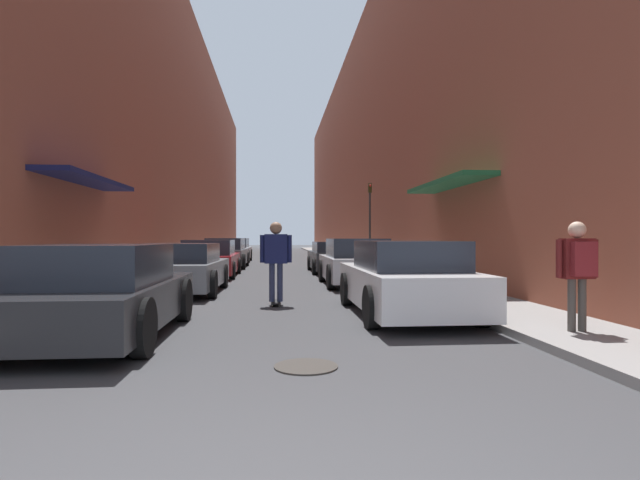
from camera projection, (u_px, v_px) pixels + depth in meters
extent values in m
plane|color=#38383A|center=(275.00, 263.00, 27.77)|extent=(141.76, 141.76, 0.00)
cube|color=gray|center=(212.00, 258.00, 33.81)|extent=(1.80, 64.44, 0.12)
cube|color=gray|center=(337.00, 257.00, 34.56)|extent=(1.80, 64.44, 0.12)
cube|color=brown|center=(168.00, 141.00, 33.52)|extent=(4.00, 64.44, 15.87)
cube|color=#141947|center=(88.00, 180.00, 12.89)|extent=(1.00, 4.80, 0.12)
cube|color=brown|center=(378.00, 152.00, 34.78)|extent=(4.00, 64.44, 14.79)
cube|color=#1E6038|center=(448.00, 184.00, 13.73)|extent=(1.00, 4.80, 0.12)
cube|color=#232326|center=(103.00, 303.00, 7.07)|extent=(1.84, 4.22, 0.58)
cube|color=#232833|center=(97.00, 264.00, 6.86)|extent=(1.62, 2.20, 0.54)
cylinder|color=black|center=(74.00, 301.00, 8.29)|extent=(0.18, 0.72, 0.72)
cylinder|color=black|center=(184.00, 300.00, 8.45)|extent=(0.18, 0.72, 0.72)
cylinder|color=black|center=(143.00, 328.00, 5.85)|extent=(0.18, 0.72, 0.72)
cube|color=gray|center=(181.00, 274.00, 12.80)|extent=(2.04, 4.13, 0.62)
cube|color=#232833|center=(180.00, 253.00, 12.59)|extent=(1.76, 2.17, 0.47)
cylinder|color=black|center=(155.00, 276.00, 13.97)|extent=(0.18, 0.66, 0.66)
cylinder|color=black|center=(224.00, 276.00, 14.14)|extent=(0.18, 0.66, 0.66)
cylinder|color=black|center=(129.00, 285.00, 11.45)|extent=(0.18, 0.66, 0.66)
cylinder|color=black|center=(213.00, 284.00, 11.62)|extent=(0.18, 0.66, 0.66)
cube|color=maroon|center=(210.00, 263.00, 18.27)|extent=(1.92, 4.52, 0.64)
cube|color=#232833|center=(210.00, 247.00, 18.04)|extent=(1.67, 2.36, 0.53)
cylinder|color=black|center=(191.00, 266.00, 19.58)|extent=(0.18, 0.61, 0.61)
cylinder|color=black|center=(238.00, 266.00, 19.74)|extent=(0.18, 0.61, 0.61)
cylinder|color=black|center=(177.00, 271.00, 16.80)|extent=(0.18, 0.61, 0.61)
cylinder|color=black|center=(232.00, 270.00, 16.96)|extent=(0.18, 0.61, 0.61)
cube|color=#515459|center=(226.00, 256.00, 23.59)|extent=(1.92, 4.70, 0.68)
cube|color=#232833|center=(226.00, 244.00, 23.36)|extent=(1.65, 2.46, 0.52)
cylinder|color=black|center=(211.00, 259.00, 24.95)|extent=(0.18, 0.70, 0.70)
cylinder|color=black|center=(247.00, 259.00, 25.11)|extent=(0.18, 0.70, 0.70)
cylinder|color=black|center=(203.00, 262.00, 22.08)|extent=(0.18, 0.70, 0.70)
cylinder|color=black|center=(243.00, 262.00, 22.23)|extent=(0.18, 0.70, 0.70)
cube|color=#B7B7BC|center=(234.00, 253.00, 29.54)|extent=(1.95, 4.20, 0.65)
cube|color=#232833|center=(234.00, 243.00, 29.33)|extent=(1.67, 2.20, 0.55)
cylinder|color=black|center=(221.00, 255.00, 30.75)|extent=(0.18, 0.72, 0.72)
cylinder|color=black|center=(250.00, 255.00, 30.91)|extent=(0.18, 0.72, 0.72)
cylinder|color=black|center=(216.00, 256.00, 28.18)|extent=(0.18, 0.72, 0.72)
cylinder|color=black|center=(248.00, 256.00, 28.34)|extent=(0.18, 0.72, 0.72)
cube|color=silver|center=(404.00, 286.00, 9.14)|extent=(1.81, 4.44, 0.67)
cube|color=#232833|center=(407.00, 255.00, 8.92)|extent=(1.59, 2.31, 0.50)
cylinder|color=black|center=(346.00, 289.00, 10.43)|extent=(0.18, 0.68, 0.68)
cylinder|color=black|center=(428.00, 288.00, 10.59)|extent=(0.18, 0.68, 0.68)
cylinder|color=black|center=(371.00, 307.00, 7.70)|extent=(0.18, 0.68, 0.68)
cylinder|color=black|center=(481.00, 306.00, 7.85)|extent=(0.18, 0.68, 0.68)
cube|color=#B7B7BC|center=(355.00, 268.00, 14.92)|extent=(1.82, 4.11, 0.66)
cube|color=#232833|center=(356.00, 248.00, 14.72)|extent=(1.60, 2.14, 0.54)
cylinder|color=black|center=(322.00, 271.00, 16.12)|extent=(0.18, 0.70, 0.70)
cylinder|color=black|center=(376.00, 270.00, 16.27)|extent=(0.18, 0.70, 0.70)
cylinder|color=black|center=(330.00, 277.00, 13.58)|extent=(0.18, 0.70, 0.70)
cylinder|color=black|center=(394.00, 276.00, 13.74)|extent=(0.18, 0.70, 0.70)
cube|color=#232326|center=(333.00, 260.00, 20.49)|extent=(1.79, 4.52, 0.68)
cube|color=#232833|center=(333.00, 247.00, 20.26)|extent=(1.56, 2.36, 0.41)
cylinder|color=black|center=(310.00, 263.00, 21.80)|extent=(0.18, 0.61, 0.61)
cylinder|color=black|center=(348.00, 263.00, 21.95)|extent=(0.18, 0.61, 0.61)
cylinder|color=black|center=(315.00, 267.00, 19.02)|extent=(0.18, 0.61, 0.61)
cylinder|color=black|center=(359.00, 267.00, 19.17)|extent=(0.18, 0.61, 0.61)
cube|color=black|center=(276.00, 302.00, 10.49)|extent=(0.20, 0.78, 0.02)
cylinder|color=beige|center=(272.00, 302.00, 10.73)|extent=(0.03, 0.06, 0.06)
cylinder|color=beige|center=(279.00, 302.00, 10.74)|extent=(0.03, 0.06, 0.06)
cylinder|color=beige|center=(272.00, 305.00, 10.23)|extent=(0.03, 0.06, 0.06)
cylinder|color=beige|center=(280.00, 305.00, 10.24)|extent=(0.03, 0.06, 0.06)
cylinder|color=#2D3351|center=(272.00, 282.00, 10.48)|extent=(0.12, 0.12, 0.80)
cylinder|color=#2D3351|center=(280.00, 282.00, 10.49)|extent=(0.12, 0.12, 0.80)
cube|color=#191E4C|center=(276.00, 249.00, 10.48)|extent=(0.48, 0.22, 0.61)
sphere|color=#8C664C|center=(276.00, 228.00, 10.48)|extent=(0.26, 0.26, 0.26)
cylinder|color=#191E4C|center=(262.00, 249.00, 10.46)|extent=(0.10, 0.10, 0.58)
cylinder|color=#191E4C|center=(290.00, 249.00, 10.51)|extent=(0.10, 0.10, 0.58)
cylinder|color=#332D28|center=(306.00, 366.00, 5.44)|extent=(0.70, 0.70, 0.02)
cylinder|color=#2D2D2D|center=(370.00, 224.00, 24.02)|extent=(0.10, 0.10, 3.92)
cube|color=#332D0F|center=(370.00, 188.00, 24.01)|extent=(0.16, 0.16, 0.45)
sphere|color=red|center=(370.00, 185.00, 23.92)|extent=(0.11, 0.11, 0.11)
cylinder|color=#47423D|center=(572.00, 305.00, 6.88)|extent=(0.11, 0.11, 0.73)
cylinder|color=#47423D|center=(582.00, 305.00, 6.90)|extent=(0.11, 0.11, 0.73)
cube|color=maroon|center=(577.00, 258.00, 6.89)|extent=(0.43, 0.20, 0.56)
sphere|color=beige|center=(577.00, 230.00, 6.89)|extent=(0.23, 0.23, 0.23)
cylinder|color=maroon|center=(559.00, 259.00, 6.86)|extent=(0.09, 0.09, 0.53)
cylinder|color=maroon|center=(595.00, 258.00, 6.91)|extent=(0.09, 0.09, 0.53)
cube|color=maroon|center=(584.00, 259.00, 6.73)|extent=(0.33, 0.12, 0.47)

